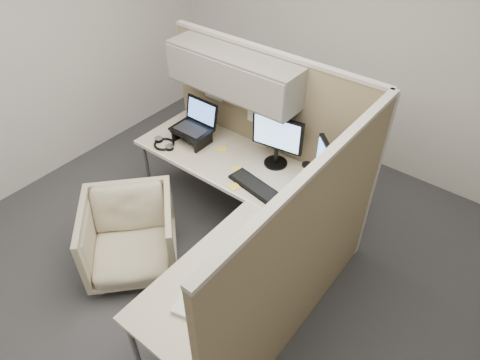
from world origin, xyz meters
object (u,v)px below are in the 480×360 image
Objects in this scene: monitor_left at (277,137)px; keyboard at (255,187)px; office_chair at (130,234)px; desk at (233,205)px.

keyboard is (0.05, -0.36, -0.26)m from monitor_left.
office_chair is at bearing -123.30° from keyboard.
desk is at bearing -91.32° from keyboard.
monitor_left is at bearing 107.28° from keyboard.
monitor_left is (0.66, 1.13, 0.63)m from office_chair.
keyboard is at bearing -90.36° from monitor_left.
office_chair is 1.56× the size of keyboard.
desk is 0.25m from keyboard.
office_chair is 1.60× the size of monitor_left.
monitor_left reaches higher than desk.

